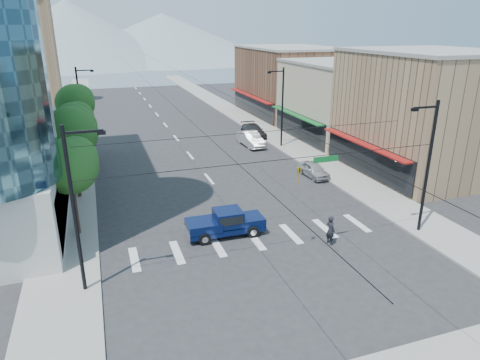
{
  "coord_description": "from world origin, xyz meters",
  "views": [
    {
      "loc": [
        -9.28,
        -21.98,
        13.3
      ],
      "look_at": [
        -0.08,
        4.94,
        3.0
      ],
      "focal_mm": 32.0,
      "sensor_mm": 36.0,
      "label": 1
    }
  ],
  "objects_px": {
    "pedestrian": "(331,230)",
    "parked_car_mid": "(251,139)",
    "parked_car_far": "(253,131)",
    "pickup_truck": "(225,222)",
    "parked_car_near": "(314,170)"
  },
  "relations": [
    {
      "from": "pedestrian",
      "to": "parked_car_mid",
      "type": "relative_size",
      "value": 0.38
    },
    {
      "from": "parked_car_mid",
      "to": "parked_car_far",
      "type": "height_order",
      "value": "parked_car_mid"
    },
    {
      "from": "parked_car_near",
      "to": "pickup_truck",
      "type": "bearing_deg",
      "value": -144.71
    },
    {
      "from": "pickup_truck",
      "to": "pedestrian",
      "type": "distance_m",
      "value": 6.91
    },
    {
      "from": "pickup_truck",
      "to": "parked_car_mid",
      "type": "relative_size",
      "value": 1.04
    },
    {
      "from": "pickup_truck",
      "to": "parked_car_far",
      "type": "relative_size",
      "value": 0.99
    },
    {
      "from": "pedestrian",
      "to": "parked_car_near",
      "type": "xyz_separation_m",
      "value": [
        5.24,
        12.04,
        -0.3
      ]
    },
    {
      "from": "parked_car_near",
      "to": "parked_car_mid",
      "type": "distance_m",
      "value": 12.21
    },
    {
      "from": "pedestrian",
      "to": "parked_car_mid",
      "type": "bearing_deg",
      "value": -19.68
    },
    {
      "from": "pedestrian",
      "to": "parked_car_near",
      "type": "height_order",
      "value": "pedestrian"
    },
    {
      "from": "parked_car_far",
      "to": "parked_car_mid",
      "type": "bearing_deg",
      "value": -112.41
    },
    {
      "from": "pickup_truck",
      "to": "pedestrian",
      "type": "height_order",
      "value": "pedestrian"
    },
    {
      "from": "pedestrian",
      "to": "parked_car_far",
      "type": "relative_size",
      "value": 0.36
    },
    {
      "from": "pickup_truck",
      "to": "parked_car_mid",
      "type": "height_order",
      "value": "pickup_truck"
    },
    {
      "from": "pedestrian",
      "to": "parked_car_mid",
      "type": "distance_m",
      "value": 24.35
    }
  ]
}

